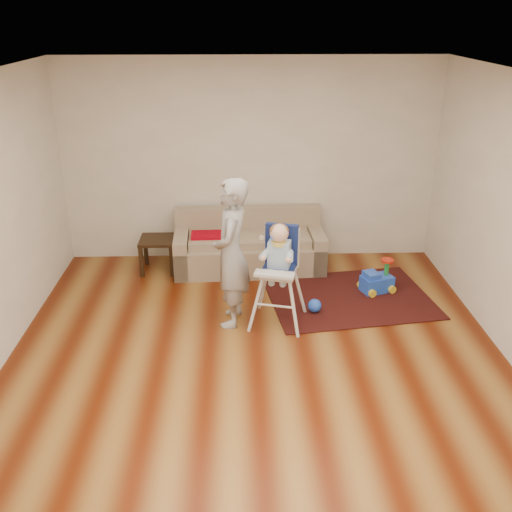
{
  "coord_description": "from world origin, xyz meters",
  "views": [
    {
      "loc": [
        -0.17,
        -4.71,
        3.22
      ],
      "look_at": [
        0.0,
        0.4,
        1.0
      ],
      "focal_mm": 40.0,
      "sensor_mm": 36.0,
      "label": 1
    }
  ],
  "objects_px": {
    "high_chair": "(278,276)",
    "sofa": "(249,242)",
    "side_table": "(158,254)",
    "ride_on_toy": "(377,276)",
    "toy_ball": "(315,306)",
    "adult": "(231,253)"
  },
  "relations": [
    {
      "from": "high_chair",
      "to": "sofa",
      "type": "bearing_deg",
      "value": 115.65
    },
    {
      "from": "sofa",
      "to": "high_chair",
      "type": "relative_size",
      "value": 1.7
    },
    {
      "from": "side_table",
      "to": "sofa",
      "type": "bearing_deg",
      "value": 1.44
    },
    {
      "from": "ride_on_toy",
      "to": "toy_ball",
      "type": "relative_size",
      "value": 2.6
    },
    {
      "from": "ride_on_toy",
      "to": "toy_ball",
      "type": "bearing_deg",
      "value": -168.66
    },
    {
      "from": "toy_ball",
      "to": "sofa",
      "type": "bearing_deg",
      "value": 119.71
    },
    {
      "from": "high_chair",
      "to": "adult",
      "type": "height_order",
      "value": "adult"
    },
    {
      "from": "toy_ball",
      "to": "high_chair",
      "type": "distance_m",
      "value": 0.67
    },
    {
      "from": "toy_ball",
      "to": "adult",
      "type": "height_order",
      "value": "adult"
    },
    {
      "from": "sofa",
      "to": "ride_on_toy",
      "type": "bearing_deg",
      "value": -28.24
    },
    {
      "from": "high_chair",
      "to": "adult",
      "type": "xyz_separation_m",
      "value": [
        -0.51,
        0.03,
        0.26
      ]
    },
    {
      "from": "toy_ball",
      "to": "adult",
      "type": "relative_size",
      "value": 0.09
    },
    {
      "from": "sofa",
      "to": "adult",
      "type": "distance_m",
      "value": 1.5
    },
    {
      "from": "ride_on_toy",
      "to": "adult",
      "type": "distance_m",
      "value": 1.99
    },
    {
      "from": "side_table",
      "to": "toy_ball",
      "type": "distance_m",
      "value": 2.3
    },
    {
      "from": "side_table",
      "to": "high_chair",
      "type": "distance_m",
      "value": 2.09
    },
    {
      "from": "adult",
      "to": "ride_on_toy",
      "type": "bearing_deg",
      "value": 116.99
    },
    {
      "from": "adult",
      "to": "side_table",
      "type": "bearing_deg",
      "value": -138.0
    },
    {
      "from": "toy_ball",
      "to": "high_chair",
      "type": "xyz_separation_m",
      "value": [
        -0.44,
        -0.19,
        0.47
      ]
    },
    {
      "from": "side_table",
      "to": "toy_ball",
      "type": "xyz_separation_m",
      "value": [
        1.93,
        -1.24,
        -0.13
      ]
    },
    {
      "from": "adult",
      "to": "high_chair",
      "type": "bearing_deg",
      "value": 92.75
    },
    {
      "from": "ride_on_toy",
      "to": "toy_ball",
      "type": "distance_m",
      "value": 0.98
    }
  ]
}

